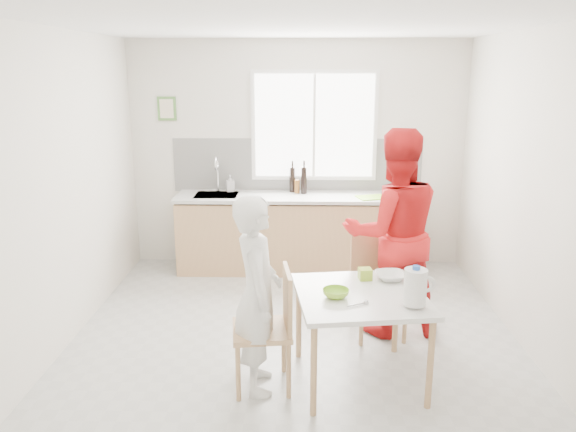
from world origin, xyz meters
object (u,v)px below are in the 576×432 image
(milk_jug, at_px, (416,286))
(wine_bottle_b, at_px, (292,180))
(dining_table, at_px, (360,303))
(bowl_green, at_px, (336,293))
(person_white, at_px, (257,295))
(chair_left, at_px, (271,324))
(bowl_white, at_px, (390,276))
(wine_bottle_a, at_px, (304,180))
(person_red, at_px, (393,233))
(chair_far, at_px, (377,275))

(milk_jug, relative_size, wine_bottle_b, 0.95)
(dining_table, height_order, bowl_green, bowl_green)
(person_white, relative_size, bowl_green, 7.63)
(chair_left, relative_size, wine_bottle_b, 3.11)
(dining_table, bearing_deg, wine_bottle_b, 101.86)
(chair_left, bearing_deg, bowl_white, 104.32)
(person_white, distance_m, wine_bottle_a, 2.73)
(chair_left, height_order, person_red, person_red)
(person_white, relative_size, wine_bottle_a, 4.70)
(milk_jug, xyz_separation_m, wine_bottle_b, (-0.92, 2.91, 0.19))
(chair_left, xyz_separation_m, wine_bottle_b, (0.11, 2.76, 0.56))
(person_red, xyz_separation_m, wine_bottle_a, (-0.79, 1.70, 0.14))
(person_red, bearing_deg, bowl_white, 72.42)
(person_white, bearing_deg, chair_far, -53.80)
(chair_left, bearing_deg, chair_far, 128.71)
(person_red, relative_size, milk_jug, 6.56)
(bowl_green, distance_m, bowl_white, 0.58)
(dining_table, xyz_separation_m, chair_left, (-0.67, -0.09, -0.14))
(milk_jug, bearing_deg, person_red, 81.84)
(chair_far, xyz_separation_m, person_red, (0.13, 0.02, 0.39))
(wine_bottle_a, height_order, wine_bottle_b, wine_bottle_a)
(chair_far, bearing_deg, chair_left, -141.29)
(dining_table, xyz_separation_m, person_white, (-0.77, -0.10, 0.10))
(person_red, xyz_separation_m, wine_bottle_b, (-0.93, 1.79, 0.13))
(person_white, xyz_separation_m, person_red, (1.14, 0.99, 0.19))
(dining_table, bearing_deg, chair_left, -172.51)
(dining_table, relative_size, chair_far, 1.07)
(dining_table, height_order, chair_far, chair_far)
(person_red, distance_m, bowl_green, 1.13)
(person_white, bearing_deg, bowl_white, -76.93)
(person_white, distance_m, person_red, 1.52)
(bowl_green, xyz_separation_m, bowl_white, (0.46, 0.36, -0.00))
(bowl_green, height_order, bowl_white, bowl_green)
(chair_far, xyz_separation_m, person_white, (-1.01, -0.96, 0.21))
(chair_left, bearing_deg, bowl_green, 84.04)
(person_red, bearing_deg, dining_table, 59.74)
(dining_table, relative_size, milk_jug, 3.71)
(chair_far, bearing_deg, milk_jug, -91.33)
(chair_left, distance_m, wine_bottle_b, 2.82)
(person_white, bearing_deg, dining_table, -90.00)
(bowl_green, bearing_deg, chair_left, -178.46)
(person_white, height_order, person_red, person_red)
(dining_table, distance_m, milk_jug, 0.49)
(bowl_green, distance_m, wine_bottle_b, 2.79)
(wine_bottle_a, xyz_separation_m, wine_bottle_b, (-0.14, 0.09, -0.01))
(bowl_white, height_order, milk_jug, milk_jug)
(milk_jug, height_order, wine_bottle_a, wine_bottle_a)
(milk_jug, relative_size, wine_bottle_a, 0.89)
(chair_left, height_order, chair_far, chair_far)
(chair_left, distance_m, person_white, 0.26)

